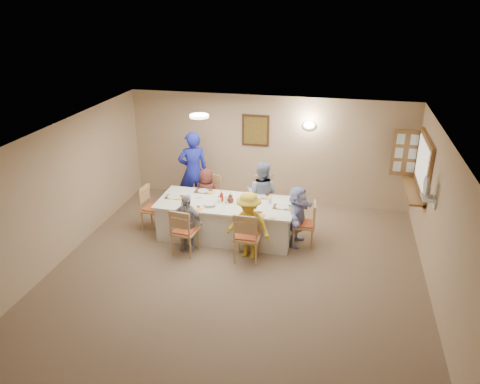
% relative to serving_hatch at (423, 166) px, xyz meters
% --- Properties ---
extents(ground, '(7.00, 7.00, 0.00)m').
position_rel_serving_hatch_xyz_m(ground, '(-3.21, -2.40, -1.50)').
color(ground, '#82684D').
extents(room_walls, '(7.00, 7.00, 7.00)m').
position_rel_serving_hatch_xyz_m(room_walls, '(-3.21, -2.40, 0.01)').
color(room_walls, '#C9B08E').
rests_on(room_walls, ground).
extents(wall_picture, '(0.62, 0.05, 0.72)m').
position_rel_serving_hatch_xyz_m(wall_picture, '(-3.51, 1.06, 0.20)').
color(wall_picture, '#3D2415').
rests_on(wall_picture, room_walls).
extents(wall_sconce, '(0.26, 0.09, 0.18)m').
position_rel_serving_hatch_xyz_m(wall_sconce, '(-2.31, 1.04, 0.40)').
color(wall_sconce, white).
rests_on(wall_sconce, room_walls).
extents(ceiling_light, '(0.36, 0.36, 0.05)m').
position_rel_serving_hatch_xyz_m(ceiling_light, '(-4.21, -0.90, 0.97)').
color(ceiling_light, white).
rests_on(ceiling_light, room_walls).
extents(serving_hatch, '(0.06, 1.50, 1.15)m').
position_rel_serving_hatch_xyz_m(serving_hatch, '(0.00, 0.00, 0.00)').
color(serving_hatch, brown).
rests_on(serving_hatch, room_walls).
extents(hatch_sill, '(0.30, 1.50, 0.05)m').
position_rel_serving_hatch_xyz_m(hatch_sill, '(-0.12, 0.00, -0.53)').
color(hatch_sill, brown).
rests_on(hatch_sill, room_walls).
extents(shutter_door, '(0.55, 0.04, 1.00)m').
position_rel_serving_hatch_xyz_m(shutter_door, '(-0.26, 0.76, 0.00)').
color(shutter_door, brown).
rests_on(shutter_door, room_walls).
extents(fan_shelf, '(0.22, 0.36, 0.03)m').
position_rel_serving_hatch_xyz_m(fan_shelf, '(-0.08, -1.35, -0.10)').
color(fan_shelf, white).
rests_on(fan_shelf, room_walls).
extents(desk_fan, '(0.30, 0.30, 0.28)m').
position_rel_serving_hatch_xyz_m(desk_fan, '(-0.11, -1.35, 0.05)').
color(desk_fan, '#A5A5A8').
rests_on(desk_fan, fan_shelf).
extents(dining_table, '(2.72, 1.15, 0.76)m').
position_rel_serving_hatch_xyz_m(dining_table, '(-3.72, -0.89, -1.12)').
color(dining_table, silver).
rests_on(dining_table, ground).
extents(chair_back_left, '(0.52, 0.52, 0.94)m').
position_rel_serving_hatch_xyz_m(chair_back_left, '(-4.32, -0.09, -1.03)').
color(chair_back_left, tan).
rests_on(chair_back_left, ground).
extents(chair_back_right, '(0.56, 0.56, 1.01)m').
position_rel_serving_hatch_xyz_m(chair_back_right, '(-3.12, -0.09, -1.00)').
color(chair_back_right, tan).
rests_on(chair_back_right, ground).
extents(chair_front_left, '(0.50, 0.50, 0.95)m').
position_rel_serving_hatch_xyz_m(chair_front_left, '(-4.32, -1.69, -1.03)').
color(chair_front_left, tan).
rests_on(chair_front_left, ground).
extents(chair_front_right, '(0.49, 0.49, 1.01)m').
position_rel_serving_hatch_xyz_m(chair_front_right, '(-3.12, -1.69, -1.00)').
color(chair_front_right, tan).
rests_on(chair_front_right, ground).
extents(chair_left_end, '(0.50, 0.50, 0.94)m').
position_rel_serving_hatch_xyz_m(chair_left_end, '(-5.27, -0.89, -1.03)').
color(chair_left_end, tan).
rests_on(chair_left_end, ground).
extents(chair_right_end, '(0.47, 0.47, 0.90)m').
position_rel_serving_hatch_xyz_m(chair_right_end, '(-2.17, -0.89, -1.05)').
color(chair_right_end, tan).
rests_on(chair_right_end, ground).
extents(diner_back_left, '(0.58, 0.39, 1.16)m').
position_rel_serving_hatch_xyz_m(diner_back_left, '(-4.32, -0.21, -0.92)').
color(diner_back_left, '#582721').
rests_on(diner_back_left, ground).
extents(diner_back_right, '(0.87, 0.77, 1.41)m').
position_rel_serving_hatch_xyz_m(diner_back_right, '(-3.12, -0.21, -0.79)').
color(diner_back_right, '#8291B2').
rests_on(diner_back_right, ground).
extents(diner_front_left, '(0.76, 0.49, 1.14)m').
position_rel_serving_hatch_xyz_m(diner_front_left, '(-4.32, -1.57, -0.93)').
color(diner_front_left, '#A09DA9').
rests_on(diner_front_left, ground).
extents(diner_front_right, '(1.01, 0.77, 1.30)m').
position_rel_serving_hatch_xyz_m(diner_front_right, '(-3.12, -1.57, -0.85)').
color(diner_front_right, gold).
rests_on(diner_front_right, ground).
extents(diner_right_end, '(1.23, 0.69, 1.21)m').
position_rel_serving_hatch_xyz_m(diner_right_end, '(-2.30, -0.89, -0.89)').
color(diner_right_end, '#B1B9F1').
rests_on(diner_right_end, ground).
extents(caregiver, '(1.01, 0.97, 1.82)m').
position_rel_serving_hatch_xyz_m(caregiver, '(-4.77, 0.26, -0.59)').
color(caregiver, '#1D26B0').
rests_on(caregiver, ground).
extents(placemat_fl, '(0.33, 0.24, 0.01)m').
position_rel_serving_hatch_xyz_m(placemat_fl, '(-4.32, -1.31, -0.74)').
color(placemat_fl, '#472B19').
rests_on(placemat_fl, dining_table).
extents(plate_fl, '(0.25, 0.25, 0.02)m').
position_rel_serving_hatch_xyz_m(plate_fl, '(-4.32, -1.31, -0.73)').
color(plate_fl, white).
rests_on(plate_fl, dining_table).
extents(napkin_fl, '(0.13, 0.13, 0.01)m').
position_rel_serving_hatch_xyz_m(napkin_fl, '(-4.14, -1.36, -0.73)').
color(napkin_fl, yellow).
rests_on(napkin_fl, dining_table).
extents(placemat_fr, '(0.36, 0.27, 0.01)m').
position_rel_serving_hatch_xyz_m(placemat_fr, '(-3.12, -1.31, -0.74)').
color(placemat_fr, '#472B19').
rests_on(placemat_fr, dining_table).
extents(plate_fr, '(0.24, 0.24, 0.01)m').
position_rel_serving_hatch_xyz_m(plate_fr, '(-3.12, -1.31, -0.73)').
color(plate_fr, white).
rests_on(plate_fr, dining_table).
extents(napkin_fr, '(0.14, 0.14, 0.01)m').
position_rel_serving_hatch_xyz_m(napkin_fr, '(-2.94, -1.36, -0.73)').
color(napkin_fr, yellow).
rests_on(napkin_fr, dining_table).
extents(placemat_bl, '(0.35, 0.26, 0.01)m').
position_rel_serving_hatch_xyz_m(placemat_bl, '(-4.32, -0.47, -0.74)').
color(placemat_bl, '#472B19').
rests_on(placemat_bl, dining_table).
extents(plate_bl, '(0.23, 0.23, 0.01)m').
position_rel_serving_hatch_xyz_m(plate_bl, '(-4.32, -0.47, -0.73)').
color(plate_bl, white).
rests_on(plate_bl, dining_table).
extents(napkin_bl, '(0.13, 0.13, 0.01)m').
position_rel_serving_hatch_xyz_m(napkin_bl, '(-4.14, -0.52, -0.73)').
color(napkin_bl, yellow).
rests_on(napkin_bl, dining_table).
extents(placemat_br, '(0.35, 0.26, 0.01)m').
position_rel_serving_hatch_xyz_m(placemat_br, '(-3.12, -0.47, -0.74)').
color(placemat_br, '#472B19').
rests_on(placemat_br, dining_table).
extents(plate_br, '(0.26, 0.26, 0.02)m').
position_rel_serving_hatch_xyz_m(plate_br, '(-3.12, -0.47, -0.73)').
color(plate_br, white).
rests_on(plate_br, dining_table).
extents(napkin_br, '(0.15, 0.15, 0.01)m').
position_rel_serving_hatch_xyz_m(napkin_br, '(-2.94, -0.52, -0.73)').
color(napkin_br, yellow).
rests_on(napkin_br, dining_table).
extents(placemat_le, '(0.33, 0.24, 0.01)m').
position_rel_serving_hatch_xyz_m(placemat_le, '(-4.82, -0.89, -0.74)').
color(placemat_le, '#472B19').
rests_on(placemat_le, dining_table).
extents(plate_le, '(0.26, 0.26, 0.02)m').
position_rel_serving_hatch_xyz_m(plate_le, '(-4.82, -0.89, -0.73)').
color(plate_le, white).
rests_on(plate_le, dining_table).
extents(napkin_le, '(0.15, 0.15, 0.01)m').
position_rel_serving_hatch_xyz_m(napkin_le, '(-4.64, -0.94, -0.73)').
color(napkin_le, yellow).
rests_on(napkin_le, dining_table).
extents(placemat_re, '(0.35, 0.26, 0.01)m').
position_rel_serving_hatch_xyz_m(placemat_re, '(-2.60, -0.89, -0.74)').
color(placemat_re, '#472B19').
rests_on(placemat_re, dining_table).
extents(plate_re, '(0.26, 0.26, 0.02)m').
position_rel_serving_hatch_xyz_m(plate_re, '(-2.60, -0.89, -0.73)').
color(plate_re, white).
rests_on(plate_re, dining_table).
extents(napkin_re, '(0.15, 0.15, 0.01)m').
position_rel_serving_hatch_xyz_m(napkin_re, '(-2.42, -0.94, -0.73)').
color(napkin_re, yellow).
rests_on(napkin_re, dining_table).
extents(teacup_a, '(0.17, 0.17, 0.08)m').
position_rel_serving_hatch_xyz_m(teacup_a, '(-4.48, -1.25, -0.70)').
color(teacup_a, white).
rests_on(teacup_a, dining_table).
extents(teacup_b, '(0.11, 0.11, 0.09)m').
position_rel_serving_hatch_xyz_m(teacup_b, '(-3.33, -0.34, -0.69)').
color(teacup_b, white).
rests_on(teacup_b, dining_table).
extents(bowl_a, '(0.36, 0.36, 0.06)m').
position_rel_serving_hatch_xyz_m(bowl_a, '(-3.98, -1.13, -0.71)').
color(bowl_a, white).
rests_on(bowl_a, dining_table).
extents(bowl_b, '(0.27, 0.27, 0.06)m').
position_rel_serving_hatch_xyz_m(bowl_b, '(-3.40, -0.66, -0.71)').
color(bowl_b, white).
rests_on(bowl_b, dining_table).
extents(condiment_ketchup, '(0.15, 0.15, 0.22)m').
position_rel_serving_hatch_xyz_m(condiment_ketchup, '(-3.82, -0.87, -0.63)').
color(condiment_ketchup, '#A51A0E').
rests_on(condiment_ketchup, dining_table).
extents(condiment_brown, '(0.11, 0.11, 0.18)m').
position_rel_serving_hatch_xyz_m(condiment_brown, '(-3.64, -0.85, -0.65)').
color(condiment_brown, '#4E2114').
rests_on(condiment_brown, dining_table).
extents(condiment_malt, '(0.21, 0.21, 0.16)m').
position_rel_serving_hatch_xyz_m(condiment_malt, '(-3.63, -0.89, -0.66)').
color(condiment_malt, '#4E2114').
rests_on(condiment_malt, dining_table).
extents(drinking_glass, '(0.07, 0.07, 0.10)m').
position_rel_serving_hatch_xyz_m(drinking_glass, '(-3.87, -0.84, -0.68)').
color(drinking_glass, silver).
rests_on(drinking_glass, dining_table).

